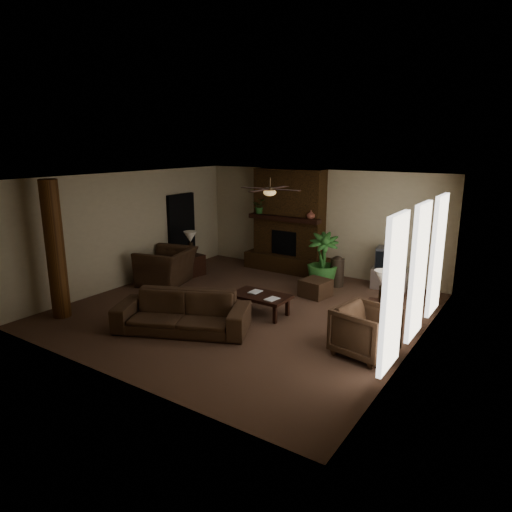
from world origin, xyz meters
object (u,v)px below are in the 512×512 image
Objects in this scene: floor_plant at (322,272)px; side_table_right at (379,316)px; side_table_left at (193,265)px; lamp_right at (384,281)px; sofa at (182,306)px; coffee_table at (261,297)px; floor_vase at (337,269)px; armchair_right at (366,329)px; log_column at (55,250)px; tv_stand at (390,278)px; ottoman at (316,288)px; lamp_left at (190,239)px; armchair_left at (166,261)px.

floor_plant reaches higher than side_table_right.
lamp_right is at bearing -9.69° from side_table_left.
coffee_table is (0.78, 1.52, -0.11)m from sofa.
coffee_table is 2.39m from side_table_right.
floor_vase is 3.85m from side_table_left.
floor_plant is at bearing 46.23° from armchair_right.
floor_plant reaches higher than side_table_left.
log_column is at bearing -153.06° from side_table_right.
armchair_right is at bearing -86.40° from tv_stand.
ottoman is 3.68m from lamp_left.
log_column reaches higher than lamp_left.
armchair_right is at bearing -53.66° from floor_plant.
lamp_left is 5.59m from lamp_right.
tv_stand is 1.10× the size of floor_vase.
side_table_right is at bearing -30.74° from ottoman.
coffee_table is 2.18× the size of side_table_right.
lamp_left reaches higher than floor_vase.
ottoman is 2.19m from side_table_right.
armchair_left is 5.75m from armchair_right.
armchair_right is at bearing 63.67° from armchair_left.
ottoman is (3.61, 1.15, -0.39)m from armchair_left.
sofa is 4.53× the size of side_table_right.
side_table_left is (-3.11, 1.44, -0.10)m from coffee_table.
armchair_left is (-2.38, 2.03, 0.10)m from sofa.
lamp_right is at bearing 74.72° from armchair_left.
log_column is 2.98m from armchair_left.
armchair_left is 1.12× the size of coffee_table.
floor_vase is at bearing 105.08° from armchair_left.
coffee_table is 1.73m from ottoman.
floor_plant is 2.45× the size of side_table_right.
side_table_right is at bearing -49.91° from floor_vase.
side_table_right reaches higher than ottoman.
lamp_left is at bearing 171.06° from side_table_right.
lamp_right reaches higher than ottoman.
lamp_right reaches higher than tv_stand.
ottoman is 1.98m from tv_stand.
lamp_left is (-3.68, -1.26, 0.57)m from floor_vase.
floor_vase is at bearing 48.53° from sofa.
coffee_table is at bearing 65.62° from armchair_left.
lamp_right is (0.68, -2.71, 0.75)m from tv_stand.
armchair_left is at bearing 115.49° from sofa.
coffee_table is 2.73m from floor_vase.
side_table_right is 0.73m from lamp_right.
tv_stand is at bearing 47.64° from log_column.
side_table_left is at bearing 155.16° from coffee_table.
tv_stand reaches higher than coffee_table.
armchair_right is 1.09× the size of tv_stand.
side_table_left is at bearing 170.69° from side_table_right.
log_column reaches higher than lamp_right.
side_table_right is (-0.15, 1.15, -0.19)m from armchair_right.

